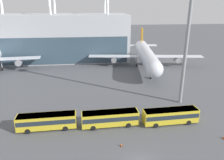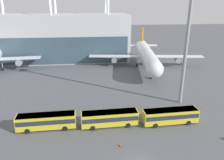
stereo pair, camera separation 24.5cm
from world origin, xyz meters
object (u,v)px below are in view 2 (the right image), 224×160
at_px(floodlight_mast, 188,31).
at_px(traffic_cone_1, 224,137).
at_px(shuttle_bus_2, 170,115).
at_px(airliner_at_gate_far, 146,55).
at_px(shuttle_bus_0, 47,120).
at_px(traffic_cone_0, 121,145).
at_px(shuttle_bus_1, 110,118).

distance_m(floodlight_mast, traffic_cone_1, 23.06).
distance_m(shuttle_bus_2, traffic_cone_1, 10.12).
height_order(airliner_at_gate_far, floodlight_mast, floodlight_mast).
bearing_deg(traffic_cone_1, shuttle_bus_0, 167.93).
xyz_separation_m(shuttle_bus_2, floodlight_mast, (6.01, 9.22, 15.48)).
height_order(floodlight_mast, traffic_cone_0, floodlight_mast).
xyz_separation_m(traffic_cone_0, traffic_cone_1, (18.67, 0.13, 0.03)).
bearing_deg(floodlight_mast, airliner_at_gate_far, 90.84).
relative_size(airliner_at_gate_far, shuttle_bus_1, 3.86).
xyz_separation_m(shuttle_bus_0, shuttle_bus_1, (12.14, -0.18, 0.00)).
height_order(shuttle_bus_2, floodlight_mast, floodlight_mast).
height_order(shuttle_bus_0, shuttle_bus_1, same).
relative_size(shuttle_bus_1, floodlight_mast, 0.35).
relative_size(shuttle_bus_1, shuttle_bus_2, 1.00).
bearing_deg(traffic_cone_0, floodlight_mast, 42.81).
bearing_deg(traffic_cone_1, airliner_at_gate_far, 92.71).
relative_size(shuttle_bus_0, shuttle_bus_1, 1.00).
bearing_deg(shuttle_bus_2, traffic_cone_0, -152.11).
distance_m(shuttle_bus_1, shuttle_bus_2, 12.15).
bearing_deg(floodlight_mast, traffic_cone_1, -83.51).
bearing_deg(floodlight_mast, traffic_cone_0, -137.19).
relative_size(shuttle_bus_0, shuttle_bus_2, 1.00).
height_order(shuttle_bus_1, traffic_cone_0, shuttle_bus_1).
distance_m(airliner_at_gate_far, traffic_cone_0, 50.38).
bearing_deg(traffic_cone_0, shuttle_bus_2, 30.58).
bearing_deg(floodlight_mast, shuttle_bus_1, -154.01).
bearing_deg(shuttle_bus_1, traffic_cone_0, -81.97).
height_order(airliner_at_gate_far, shuttle_bus_1, airliner_at_gate_far).
relative_size(shuttle_bus_0, traffic_cone_0, 18.18).
relative_size(airliner_at_gate_far, traffic_cone_1, 64.54).
bearing_deg(floodlight_mast, shuttle_bus_0, -164.04).
relative_size(floodlight_mast, traffic_cone_1, 47.10).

